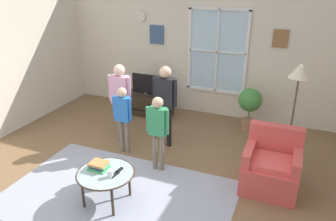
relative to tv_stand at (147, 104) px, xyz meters
The scene contains 17 objects.
ground_plane 2.86m from the tv_stand, 67.60° to the right, with size 6.84×6.99×0.02m, color brown.
back_wall 1.78m from the tv_stand, 29.57° to the left, with size 6.24×0.17×2.98m.
area_rug 2.91m from the tv_stand, 72.23° to the right, with size 3.14×1.99×0.01m, color #999EAD.
tv_stand is the anchor object (origin of this frame).
television 0.46m from the tv_stand, 90.00° to the right, with size 0.63×0.08×0.45m.
armchair 3.30m from the tv_stand, 31.81° to the right, with size 0.76×0.74×0.87m.
coffee_table 3.03m from the tv_stand, 74.38° to the right, with size 0.77×0.77×0.46m.
book_stack 2.96m from the tv_stand, 76.58° to the right, with size 0.25×0.19×0.10m.
cup 3.12m from the tv_stand, 72.67° to the right, with size 0.08×0.08×0.10m, color white.
remote_near_books 2.98m from the tv_stand, 71.14° to the right, with size 0.04×0.14×0.02m, color black.
remote_near_cup 3.08m from the tv_stand, 71.76° to the right, with size 0.04×0.14×0.02m, color black.
person_black_shirt 1.64m from the tv_stand, 51.18° to the right, with size 0.44×0.20×1.46m.
person_green_shirt 2.30m from the tv_stand, 59.56° to the right, with size 0.37×0.17×1.22m.
person_blue_shirt 1.76m from the tv_stand, 77.20° to the right, with size 0.35×0.16×1.17m.
person_pink_shirt 1.48m from the tv_stand, 83.66° to the right, with size 0.44×0.20×1.45m.
potted_plant_by_window 2.22m from the tv_stand, ahead, with size 0.46×0.46×0.84m.
floor_lamp 3.34m from the tv_stand, 17.64° to the right, with size 0.32×0.32×1.66m.
Camera 1 is at (1.86, -3.31, 2.86)m, focal length 34.81 mm.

